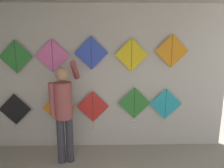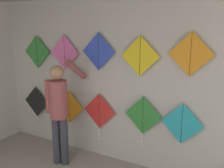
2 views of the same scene
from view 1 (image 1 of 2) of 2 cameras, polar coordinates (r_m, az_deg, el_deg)
name	(u,v)px [view 1 (image 1 of 2)]	position (r m, az deg, el deg)	size (l,w,h in m)	color
back_panel	(94,79)	(4.27, -4.71, 1.38)	(5.17, 0.06, 2.80)	beige
shopkeeper	(64,107)	(3.84, -12.48, -5.90)	(0.46, 0.67, 1.83)	#383842
kite_0	(15,110)	(4.70, -23.98, -6.31)	(0.63, 0.04, 0.77)	black
kite_1	(59,108)	(4.42, -13.75, -6.06)	(0.63, 0.01, 0.63)	orange
kite_2	(93,108)	(4.33, -5.04, -6.31)	(0.63, 0.04, 0.84)	red
kite_3	(134,105)	(4.33, 5.86, -5.39)	(0.63, 0.04, 0.84)	#338C38
kite_4	(166,104)	(4.45, 13.86, -5.09)	(0.63, 0.01, 0.63)	#28B2C6
kite_5	(16,57)	(4.45, -23.85, 6.53)	(0.63, 0.01, 0.63)	#338C38
kite_6	(52,56)	(4.23, -15.29, 7.14)	(0.63, 0.01, 0.63)	pink
kite_7	(91,53)	(4.11, -5.44, 8.08)	(0.63, 0.01, 0.63)	blue
kite_8	(132,55)	(4.13, 5.13, 7.61)	(0.63, 0.01, 0.63)	yellow
kite_9	(172,51)	(4.27, 15.35, 8.30)	(0.63, 0.01, 0.63)	orange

